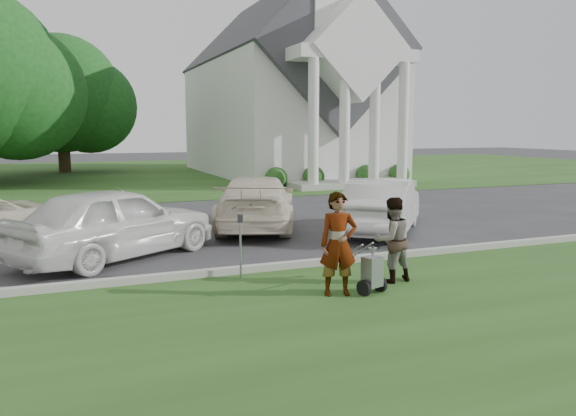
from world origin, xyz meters
TOP-DOWN VIEW (x-y plane):
  - ground at (0.00, 0.00)m, footprint 120.00×120.00m
  - grass_strip at (0.00, -3.00)m, footprint 80.00×7.00m
  - church_lawn at (0.00, 27.00)m, footprint 80.00×30.00m
  - curb at (0.00, 0.55)m, footprint 80.00×0.18m
  - church at (9.00, 23.11)m, footprint 9.19×19.00m
  - tree_back at (-4.01, 29.99)m, footprint 9.61×7.60m
  - striping_cart at (0.74, -1.60)m, footprint 0.66×1.02m
  - person_left at (0.16, -1.46)m, footprint 0.72×0.55m
  - person_right at (1.46, -1.06)m, footprint 0.81×0.66m
  - parking_meter_near at (-1.05, 0.22)m, footprint 0.09×0.08m
  - car_b at (-3.09, 2.85)m, footprint 5.00×4.16m
  - car_c at (0.98, 5.31)m, footprint 3.88×5.62m
  - car_d at (3.98, 3.39)m, footprint 4.12×4.50m

SIDE VIEW (x-z plane):
  - ground at x=0.00m, z-range 0.00..0.00m
  - grass_strip at x=0.00m, z-range 0.00..0.01m
  - church_lawn at x=0.00m, z-range 0.00..0.01m
  - curb at x=0.00m, z-range 0.00..0.15m
  - striping_cart at x=0.74m, z-range -0.06..0.82m
  - car_d at x=3.98m, z-range 0.00..1.49m
  - car_c at x=0.98m, z-range 0.00..1.51m
  - person_right at x=1.46m, z-range 0.00..1.57m
  - parking_meter_near at x=-1.05m, z-range 0.16..1.42m
  - car_b at x=-3.09m, z-range 0.00..1.61m
  - person_left at x=0.16m, z-range 0.00..1.76m
  - tree_back at x=-4.01m, z-range 0.28..9.17m
  - church at x=9.00m, z-range -6.11..17.99m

